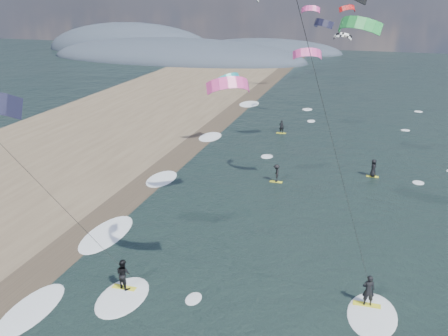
# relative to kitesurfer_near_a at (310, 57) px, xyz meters

# --- Properties ---
(wet_sand_strip) EXTENTS (3.00, 240.00, 0.00)m
(wet_sand_strip) POSITION_rel_kitesurfer_near_a_xyz_m (-16.03, 3.34, -13.84)
(wet_sand_strip) COLOR #382D23
(wet_sand_strip) RESTS_ON ground
(coastal_hills) EXTENTS (80.00, 41.00, 15.00)m
(coastal_hills) POSITION_rel_kitesurfer_near_a_xyz_m (-48.87, 101.20, -13.85)
(coastal_hills) COLOR #3D4756
(coastal_hills) RESTS_ON ground
(kitesurfer_near_a) EXTENTS (8.03, 9.07, 17.81)m
(kitesurfer_near_a) POSITION_rel_kitesurfer_near_a_xyz_m (0.00, 0.00, 0.00)
(kitesurfer_near_a) COLOR yellow
(kitesurfer_near_a) RESTS_ON ground
(kitesurfer_near_b) EXTENTS (7.23, 8.63, 13.17)m
(kitesurfer_near_b) POSITION_rel_kitesurfer_near_a_xyz_m (-12.62, -1.69, -5.26)
(kitesurfer_near_b) COLOR yellow
(kitesurfer_near_b) RESTS_ON ground
(far_kitesurfers) EXTENTS (11.79, 16.44, 1.68)m
(far_kitesurfers) POSITION_rel_kitesurfer_near_a_xyz_m (-2.73, 25.47, -13.02)
(far_kitesurfers) COLOR yellow
(far_kitesurfers) RESTS_ON ground
(bg_kite_field) EXTENTS (14.79, 69.57, 7.53)m
(bg_kite_field) POSITION_rel_kitesurfer_near_a_xyz_m (-4.62, 48.05, -2.78)
(bg_kite_field) COLOR #D83F8C
(bg_kite_field) RESTS_ON ground
(shoreline_surf) EXTENTS (2.40, 79.40, 0.11)m
(shoreline_surf) POSITION_rel_kitesurfer_near_a_xyz_m (-14.83, 8.09, -13.85)
(shoreline_surf) COLOR white
(shoreline_surf) RESTS_ON ground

